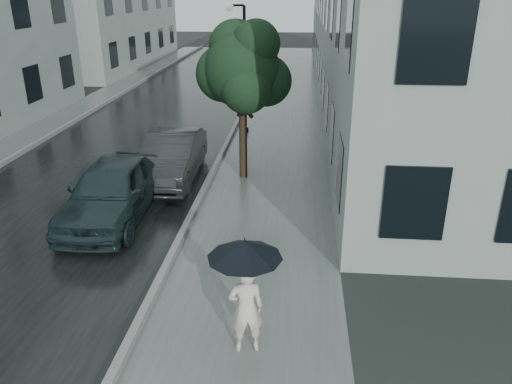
# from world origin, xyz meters

# --- Properties ---
(ground) EXTENTS (120.00, 120.00, 0.00)m
(ground) POSITION_xyz_m (0.00, 0.00, 0.00)
(ground) COLOR black
(ground) RESTS_ON ground
(sidewalk) EXTENTS (3.50, 60.00, 0.01)m
(sidewalk) POSITION_xyz_m (0.25, 12.00, 0.00)
(sidewalk) COLOR slate
(sidewalk) RESTS_ON ground
(kerb_near) EXTENTS (0.15, 60.00, 0.15)m
(kerb_near) POSITION_xyz_m (-1.57, 12.00, 0.07)
(kerb_near) COLOR slate
(kerb_near) RESTS_ON ground
(asphalt_road) EXTENTS (6.85, 60.00, 0.00)m
(asphalt_road) POSITION_xyz_m (-5.08, 12.00, 0.00)
(asphalt_road) COLOR black
(asphalt_road) RESTS_ON ground
(kerb_far) EXTENTS (0.15, 60.00, 0.15)m
(kerb_far) POSITION_xyz_m (-8.57, 12.00, 0.07)
(kerb_far) COLOR slate
(kerb_far) RESTS_ON ground
(sidewalk_far) EXTENTS (1.70, 60.00, 0.01)m
(sidewalk_far) POSITION_xyz_m (-9.50, 12.00, 0.00)
(sidewalk_far) COLOR #4C5451
(sidewalk_far) RESTS_ON ground
(building_near) EXTENTS (7.02, 36.00, 9.00)m
(building_near) POSITION_xyz_m (5.47, 19.50, 4.50)
(building_near) COLOR gray
(building_near) RESTS_ON ground
(building_far_b) EXTENTS (7.02, 18.00, 8.00)m
(building_far_b) POSITION_xyz_m (-13.77, 30.00, 4.00)
(building_far_b) COLOR gray
(building_far_b) RESTS_ON ground
(pedestrian) EXTENTS (0.63, 0.49, 1.54)m
(pedestrian) POSITION_xyz_m (0.33, -1.00, 0.78)
(pedestrian) COLOR beige
(pedestrian) RESTS_ON sidewalk
(umbrella) EXTENTS (1.46, 1.46, 1.08)m
(umbrella) POSITION_xyz_m (0.32, -0.99, 1.82)
(umbrella) COLOR black
(umbrella) RESTS_ON ground
(street_tree) EXTENTS (2.82, 2.56, 4.64)m
(street_tree) POSITION_xyz_m (-0.60, 6.96, 3.26)
(street_tree) COLOR #332619
(street_tree) RESTS_ON ground
(lamp_post) EXTENTS (0.84, 0.40, 4.91)m
(lamp_post) POSITION_xyz_m (-1.25, 11.88, 2.82)
(lamp_post) COLOR black
(lamp_post) RESTS_ON ground
(car_near) EXTENTS (1.83, 4.43, 1.50)m
(car_near) POSITION_xyz_m (-3.50, 3.63, 0.76)
(car_near) COLOR #1B2A2D
(car_near) RESTS_ON ground
(car_far) EXTENTS (1.60, 4.29, 1.40)m
(car_far) POSITION_xyz_m (-2.72, 6.50, 0.71)
(car_far) COLOR black
(car_far) RESTS_ON ground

